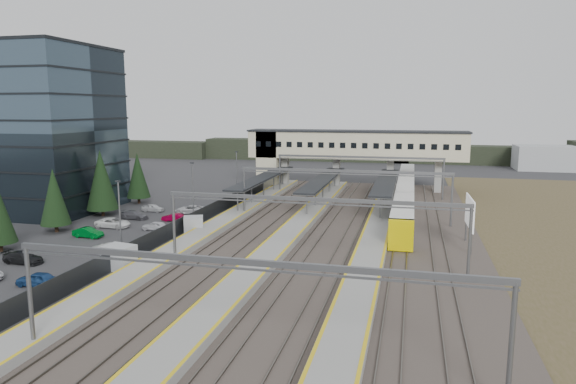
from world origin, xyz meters
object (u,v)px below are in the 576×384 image
(office_building, at_px, (24,129))
(billboard, at_px, (470,214))
(relay_cabin_near, at_px, (119,257))
(footbridge, at_px, (341,148))
(train, at_px, (405,194))
(relay_cabin_far, at_px, (194,225))

(office_building, distance_m, billboard, 64.22)
(relay_cabin_near, distance_m, footbridge, 55.61)
(relay_cabin_near, bearing_deg, footbridge, 75.49)
(footbridge, xyz_separation_m, billboard, (19.49, -37.89, -4.03))
(train, bearing_deg, relay_cabin_far, -135.45)
(relay_cabin_far, xyz_separation_m, footbridge, (12.76, 38.59, 6.87))
(relay_cabin_far, bearing_deg, footbridge, 71.70)
(train, bearing_deg, billboard, -73.30)
(train, bearing_deg, office_building, -163.98)
(relay_cabin_near, height_order, billboard, billboard)
(footbridge, distance_m, train, 19.52)
(office_building, relative_size, train, 0.43)
(relay_cabin_near, relative_size, billboard, 0.47)
(relay_cabin_far, bearing_deg, train, 44.55)
(office_building, bearing_deg, relay_cabin_near, -38.12)
(office_building, height_order, footbridge, office_building)
(footbridge, xyz_separation_m, train, (12.30, -13.92, -6.01))
(relay_cabin_far, height_order, train, train)
(billboard, bearing_deg, office_building, 172.88)
(relay_cabin_near, relative_size, train, 0.06)
(relay_cabin_near, relative_size, relay_cabin_far, 1.08)
(office_building, height_order, relay_cabin_far, office_building)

